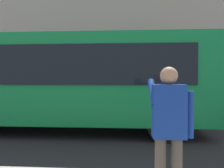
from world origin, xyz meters
TOP-DOWN VIEW (x-y plane):
  - ground_plane at (0.00, 0.00)m, footprint 60.00×60.00m
  - building_facade_far at (-0.02, -6.80)m, footprint 28.00×1.55m
  - red_bus at (1.48, 0.20)m, footprint 9.05×2.54m
  - pedestrian_photographer at (-1.03, 4.45)m, footprint 0.53×0.52m

SIDE VIEW (x-z plane):
  - ground_plane at x=0.00m, z-range 0.00..0.00m
  - pedestrian_photographer at x=-1.03m, z-range 0.29..1.99m
  - red_bus at x=1.48m, z-range 0.14..3.22m
  - building_facade_far at x=-0.02m, z-range -0.01..11.99m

